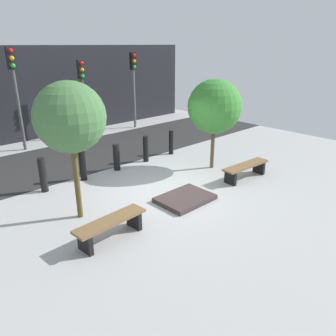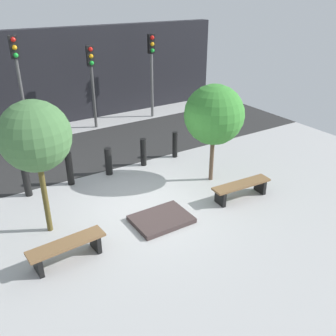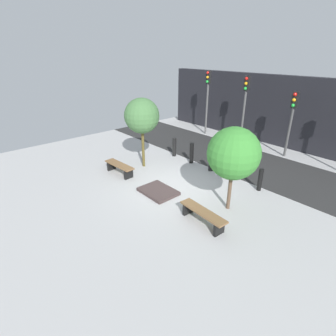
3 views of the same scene
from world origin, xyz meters
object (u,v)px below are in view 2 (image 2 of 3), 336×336
(bollard_far_right, at_px, (175,145))
(traffic_light_east, at_px, (152,61))
(bollard_far_left, at_px, (26,180))
(tree_behind_left_bench, at_px, (35,137))
(bench_right, at_px, (241,187))
(traffic_light_mid_west, at_px, (18,71))
(planter_bed, at_px, (161,219))
(bench_left, at_px, (67,248))
(bollard_center, at_px, (108,161))
(tree_behind_right_bench, at_px, (214,115))
(traffic_light_mid_east, at_px, (92,72))
(bollard_right, at_px, (143,152))
(bollard_left, at_px, (70,169))

(bollard_far_right, distance_m, traffic_light_east, 5.05)
(bollard_far_left, bearing_deg, bollard_far_right, 0.00)
(tree_behind_left_bench, bearing_deg, traffic_light_east, 43.82)
(bench_right, bearing_deg, traffic_light_mid_west, 120.41)
(tree_behind_left_bench, distance_m, bollard_far_left, 2.78)
(planter_bed, bearing_deg, bench_left, -175.38)
(bollard_far_left, distance_m, bollard_center, 2.48)
(bollard_far_left, xyz_separation_m, traffic_light_east, (6.61, 4.33, 1.97))
(bollard_far_right, height_order, traffic_light_east, traffic_light_east)
(tree_behind_right_bench, bearing_deg, bollard_far_left, 157.99)
(bench_right, bearing_deg, bollard_center, 130.28)
(bollard_far_right, height_order, traffic_light_mid_east, traffic_light_mid_east)
(bollard_center, bearing_deg, planter_bed, -90.00)
(planter_bed, distance_m, bollard_far_right, 4.03)
(bench_left, bearing_deg, tree_behind_left_bench, 86.24)
(bollard_far_left, bearing_deg, bollard_right, 0.00)
(bench_left, distance_m, bench_right, 4.95)
(bollard_far_left, distance_m, bollard_right, 3.72)
(bench_left, relative_size, bollard_center, 1.92)
(bollard_left, distance_m, bollard_far_right, 3.73)
(bench_left, xyz_separation_m, planter_bed, (2.48, 0.20, -0.27))
(bollard_center, relative_size, bollard_far_right, 0.97)
(bench_right, xyz_separation_m, bollard_far_left, (-4.96, 3.34, 0.16))
(bollard_right, height_order, bollard_far_right, bollard_right)
(tree_behind_right_bench, bearing_deg, bollard_center, 141.01)
(bollard_center, bearing_deg, bench_right, -53.48)
(traffic_light_east, bearing_deg, bench_right, -102.12)
(bollard_far_left, bearing_deg, traffic_light_east, 33.24)
(traffic_light_mid_west, xyz_separation_m, traffic_light_mid_east, (2.75, -0.00, -0.34))
(tree_behind_right_bench, relative_size, bollard_center, 3.34)
(bollard_left, bearing_deg, bollard_far_right, 0.00)
(bollard_right, xyz_separation_m, traffic_light_east, (2.88, 4.33, 2.00))
(bench_right, distance_m, tree_behind_left_bench, 5.54)
(planter_bed, relative_size, tree_behind_right_bench, 0.49)
(bench_right, relative_size, traffic_light_east, 0.50)
(planter_bed, xyz_separation_m, bollard_far_left, (-2.48, 3.14, 0.44))
(tree_behind_left_bench, height_order, traffic_light_mid_west, traffic_light_mid_west)
(bollard_far_left, bearing_deg, traffic_light_mid_west, 75.64)
(bench_left, relative_size, traffic_light_mid_east, 0.51)
(bollard_right, bearing_deg, tree_behind_left_bench, -151.67)
(bench_right, xyz_separation_m, bollard_far_right, (0.01, 3.34, 0.12))
(bench_left, height_order, bollard_center, bollard_center)
(bollard_center, relative_size, traffic_light_east, 0.25)
(tree_behind_right_bench, height_order, bollard_far_right, tree_behind_right_bench)
(bollard_center, height_order, traffic_light_east, traffic_light_east)
(tree_behind_right_bench, bearing_deg, tree_behind_left_bench, 180.00)
(bollard_far_left, bearing_deg, tree_behind_right_bench, -22.01)
(planter_bed, bearing_deg, traffic_light_east, 61.11)
(bollard_far_left, xyz_separation_m, traffic_light_mid_west, (1.11, 4.33, 2.15))
(tree_behind_right_bench, distance_m, bollard_far_left, 5.57)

